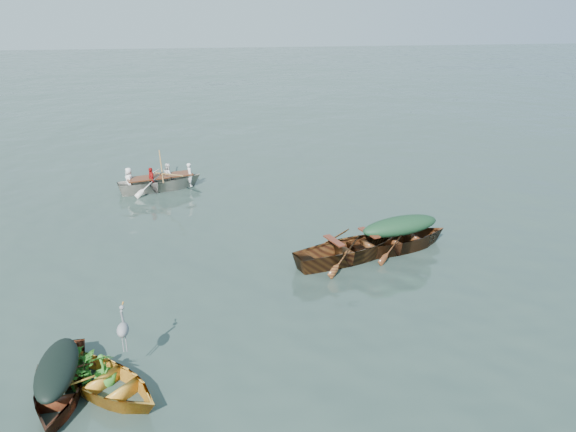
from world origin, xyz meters
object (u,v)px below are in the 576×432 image
object	(u,v)px
yellow_dinghy	(107,392)
dark_covered_boat	(62,394)
open_wooden_boat	(351,260)
rowed_boat	(161,190)
green_tarp_boat	(398,250)
heron	(124,337)

from	to	relation	value
yellow_dinghy	dark_covered_boat	distance (m)	0.82
yellow_dinghy	open_wooden_boat	size ratio (longest dim) A/B	0.67
dark_covered_boat	yellow_dinghy	bearing A→B (deg)	-6.84
open_wooden_boat	rowed_boat	xyz separation A→B (m)	(-5.61, 6.81, 0.00)
yellow_dinghy	green_tarp_boat	size ratio (longest dim) A/B	0.72
yellow_dinghy	heron	size ratio (longest dim) A/B	3.43
yellow_dinghy	dark_covered_boat	world-z (taller)	yellow_dinghy
yellow_dinghy	rowed_boat	world-z (taller)	rowed_boat
yellow_dinghy	green_tarp_boat	world-z (taller)	green_tarp_boat
open_wooden_boat	heron	distance (m)	7.05
yellow_dinghy	dark_covered_boat	size ratio (longest dim) A/B	0.92
rowed_boat	heron	xyz separation A→B (m)	(0.15, -11.18, 0.88)
green_tarp_boat	rowed_boat	world-z (taller)	rowed_boat
dark_covered_boat	green_tarp_boat	distance (m)	9.63
dark_covered_boat	heron	world-z (taller)	heron
green_tarp_boat	rowed_boat	bearing A→B (deg)	32.04
yellow_dinghy	open_wooden_boat	world-z (taller)	open_wooden_boat
open_wooden_boat	rowed_boat	world-z (taller)	open_wooden_boat
green_tarp_boat	heron	size ratio (longest dim) A/B	4.77
green_tarp_boat	open_wooden_boat	xyz separation A→B (m)	(-1.50, -0.43, 0.00)
dark_covered_boat	green_tarp_boat	bearing A→B (deg)	29.73
yellow_dinghy	open_wooden_boat	xyz separation A→B (m)	(5.79, 4.80, 0.00)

